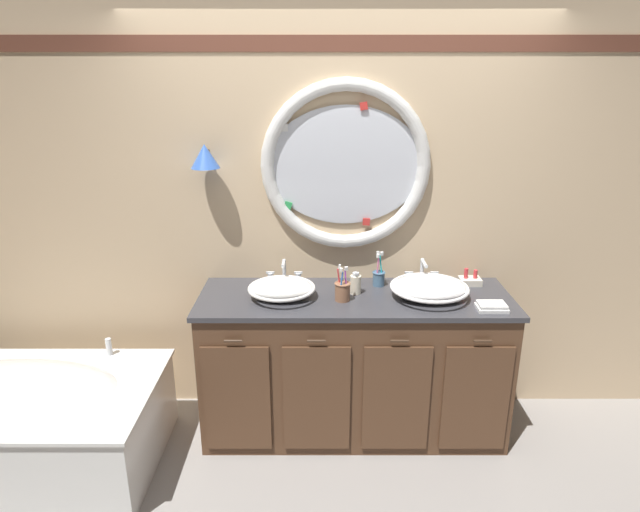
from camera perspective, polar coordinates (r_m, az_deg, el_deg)
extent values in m
plane|color=gray|center=(3.46, 1.86, -19.90)|extent=(14.00, 14.00, 0.00)
cube|color=#D6B78E|center=(3.40, 1.75, 4.11)|extent=(6.40, 0.08, 2.60)
cube|color=brown|center=(3.25, 1.97, 21.57)|extent=(6.27, 0.01, 0.09)
ellipsoid|color=silver|center=(3.28, 2.57, 9.49)|extent=(0.94, 0.02, 0.71)
torus|color=silver|center=(3.28, 2.57, 9.48)|extent=(1.02, 0.08, 1.02)
cube|color=red|center=(3.33, 10.75, 8.72)|extent=(0.05, 0.01, 0.05)
cube|color=red|center=(3.24, 4.49, 15.55)|extent=(0.05, 0.01, 0.05)
cube|color=silver|center=(3.24, -3.97, 13.40)|extent=(0.04, 0.01, 0.04)
cube|color=green|center=(3.32, -3.55, 5.36)|extent=(0.05, 0.01, 0.05)
cube|color=red|center=(3.35, 4.77, 3.64)|extent=(0.05, 0.01, 0.05)
cylinder|color=#4C3823|center=(3.30, -12.09, 10.76)|extent=(0.02, 0.09, 0.02)
cone|color=blue|center=(3.26, -12.24, 10.29)|extent=(0.17, 0.17, 0.14)
cube|color=brown|center=(3.42, 3.42, -11.45)|extent=(1.82, 0.59, 0.88)
cube|color=#38383D|center=(3.22, 3.57, -4.44)|extent=(1.86, 0.63, 0.03)
cube|color=#38383D|center=(3.51, 3.26, -3.74)|extent=(1.82, 0.02, 0.11)
cube|color=brown|center=(3.22, -8.91, -14.76)|extent=(0.38, 0.02, 0.67)
cylinder|color=#422D1E|center=(3.02, -9.30, -8.88)|extent=(0.10, 0.01, 0.01)
cube|color=brown|center=(3.18, -0.50, -14.92)|extent=(0.38, 0.02, 0.67)
cylinder|color=#422D1E|center=(2.98, -0.52, -8.99)|extent=(0.10, 0.01, 0.01)
cube|color=brown|center=(3.21, 7.93, -14.77)|extent=(0.38, 0.02, 0.67)
cylinder|color=#422D1E|center=(3.01, 8.28, -8.88)|extent=(0.10, 0.01, 0.01)
cube|color=brown|center=(3.30, 16.02, -14.34)|extent=(0.38, 0.02, 0.67)
cylinder|color=#422D1E|center=(3.11, 16.70, -8.59)|extent=(0.10, 0.01, 0.01)
cube|color=white|center=(3.67, -30.02, -15.44)|extent=(1.64, 0.90, 0.50)
ellipsoid|color=white|center=(3.57, -30.54, -12.77)|extent=(1.35, 0.70, 0.28)
cube|color=white|center=(3.55, -30.65, -12.21)|extent=(1.67, 0.93, 0.02)
cylinder|color=silver|center=(3.63, -21.58, -8.94)|extent=(0.04, 0.04, 0.11)
cylinder|color=silver|center=(3.57, -30.54, -12.77)|extent=(0.04, 0.04, 0.01)
ellipsoid|color=white|center=(3.17, -4.22, -3.45)|extent=(0.38, 0.27, 0.12)
torus|color=white|center=(3.17, -4.23, -3.40)|extent=(0.40, 0.40, 0.02)
cylinder|color=silver|center=(3.17, -4.23, -3.40)|extent=(0.03, 0.03, 0.01)
ellipsoid|color=white|center=(3.22, 11.35, -3.31)|extent=(0.44, 0.33, 0.12)
torus|color=white|center=(3.22, 11.36, -3.26)|extent=(0.46, 0.46, 0.02)
cylinder|color=silver|center=(3.22, 11.36, -3.26)|extent=(0.03, 0.03, 0.01)
cylinder|color=silver|center=(3.42, -3.92, -2.61)|extent=(0.05, 0.05, 0.02)
cylinder|color=silver|center=(3.39, -3.95, -1.49)|extent=(0.02, 0.02, 0.12)
sphere|color=silver|center=(3.37, -3.97, -0.52)|extent=(0.03, 0.03, 0.03)
cylinder|color=silver|center=(3.32, -4.03, -0.81)|extent=(0.02, 0.10, 0.02)
cylinder|color=silver|center=(3.42, -5.41, -2.29)|extent=(0.04, 0.04, 0.06)
cylinder|color=silver|center=(3.40, -2.45, -2.30)|extent=(0.04, 0.04, 0.06)
cube|color=silver|center=(3.40, -5.42, -1.76)|extent=(0.05, 0.01, 0.01)
cube|color=silver|center=(3.39, -2.46, -1.76)|extent=(0.05, 0.01, 0.01)
cylinder|color=silver|center=(3.47, 10.51, -2.56)|extent=(0.05, 0.05, 0.02)
cylinder|color=silver|center=(3.44, 10.59, -1.41)|extent=(0.02, 0.02, 0.13)
sphere|color=silver|center=(3.42, 10.65, -0.41)|extent=(0.03, 0.03, 0.03)
cylinder|color=silver|center=(3.36, 10.84, -0.75)|extent=(0.02, 0.12, 0.02)
cylinder|color=silver|center=(3.45, 9.22, -2.26)|extent=(0.04, 0.04, 0.06)
cylinder|color=silver|center=(3.48, 11.84, -2.24)|extent=(0.04, 0.04, 0.06)
cube|color=silver|center=(3.44, 9.25, -1.73)|extent=(0.05, 0.01, 0.01)
cube|color=silver|center=(3.46, 11.87, -1.71)|extent=(0.05, 0.01, 0.01)
cylinder|color=#996647|center=(3.13, 2.26, -3.81)|extent=(0.09, 0.09, 0.10)
torus|color=#996647|center=(3.11, 2.27, -2.92)|extent=(0.10, 0.10, 0.01)
cylinder|color=purple|center=(3.11, 2.63, -3.02)|extent=(0.02, 0.02, 0.17)
cube|color=white|center=(3.08, 2.66, -1.33)|extent=(0.02, 0.02, 0.02)
cylinder|color=#E0383D|center=(3.13, 2.00, -2.84)|extent=(0.03, 0.03, 0.18)
cube|color=white|center=(3.09, 2.02, -1.11)|extent=(0.02, 0.02, 0.02)
cylinder|color=blue|center=(3.09, 2.10, -3.18)|extent=(0.03, 0.01, 0.17)
cube|color=white|center=(3.05, 2.12, -1.49)|extent=(0.02, 0.02, 0.02)
cylinder|color=slate|center=(3.36, 6.08, -2.42)|extent=(0.07, 0.07, 0.09)
torus|color=slate|center=(3.35, 6.11, -1.74)|extent=(0.08, 0.08, 0.01)
cylinder|color=#19ADB2|center=(3.34, 6.36, -1.42)|extent=(0.03, 0.02, 0.19)
cube|color=white|center=(3.31, 6.42, 0.26)|extent=(0.02, 0.02, 0.02)
cylinder|color=purple|center=(3.35, 5.97, -1.37)|extent=(0.03, 0.04, 0.18)
cube|color=white|center=(3.32, 6.03, 0.31)|extent=(0.02, 0.02, 0.03)
cylinder|color=pink|center=(3.33, 5.95, -1.59)|extent=(0.02, 0.01, 0.17)
cube|color=white|center=(3.30, 6.01, 0.01)|extent=(0.02, 0.02, 0.02)
cylinder|color=#EFE5C6|center=(3.23, 3.64, -3.03)|extent=(0.07, 0.07, 0.11)
cylinder|color=silver|center=(3.20, 3.67, -1.93)|extent=(0.04, 0.04, 0.02)
cylinder|color=silver|center=(3.18, 3.69, -1.81)|extent=(0.01, 0.04, 0.01)
cube|color=white|center=(3.17, 17.56, -5.25)|extent=(0.17, 0.12, 0.02)
cube|color=white|center=(3.16, 17.60, -4.94)|extent=(0.15, 0.11, 0.02)
cube|color=beige|center=(3.50, 15.45, -2.57)|extent=(0.13, 0.10, 0.04)
cylinder|color=#E0383D|center=(3.47, 15.05, -1.77)|extent=(0.02, 0.02, 0.06)
cylinder|color=#E0383D|center=(3.49, 15.98, -1.84)|extent=(0.02, 0.02, 0.05)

